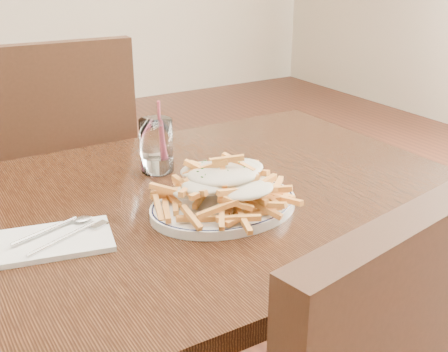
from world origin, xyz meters
TOP-DOWN VIEW (x-y plane):
  - table at (0.00, 0.00)m, footprint 1.20×0.80m
  - chair_far at (-0.11, 0.63)m, footprint 0.49×0.49m
  - fries_plate at (0.05, -0.09)m, footprint 0.30×0.26m
  - loaded_fries at (0.05, -0.09)m, footprint 0.29×0.24m
  - napkin at (-0.26, -0.05)m, footprint 0.21×0.16m
  - cutlery at (-0.26, -0.04)m, footprint 0.17×0.12m
  - water_glass at (0.02, 0.16)m, footprint 0.07×0.07m

SIDE VIEW (x-z plane):
  - chair_far at x=-0.11m, z-range 0.07..1.06m
  - table at x=0.00m, z-range 0.30..1.05m
  - napkin at x=-0.26m, z-range 0.75..0.76m
  - fries_plate at x=0.05m, z-range 0.75..0.77m
  - cutlery at x=-0.26m, z-range 0.76..0.77m
  - water_glass at x=0.02m, z-range 0.72..0.88m
  - loaded_fries at x=0.05m, z-range 0.77..0.85m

